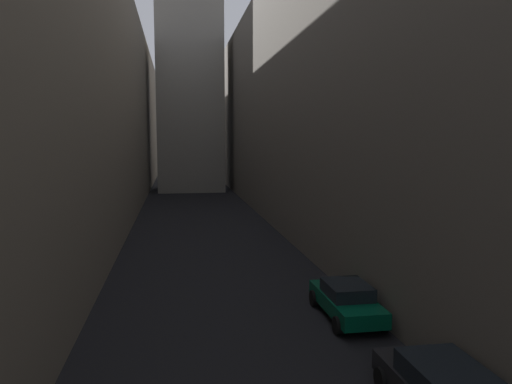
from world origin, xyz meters
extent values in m
plane|color=black|center=(0.00, 48.00, 0.00)|extent=(264.00, 264.00, 0.00)
cube|color=#756B5B|center=(-12.18, 50.00, 9.82)|extent=(13.35, 108.00, 19.64)
cube|color=#60594F|center=(12.94, 50.00, 10.18)|extent=(14.87, 108.00, 20.37)
cube|color=gray|center=(0.00, 73.20, 23.97)|extent=(8.66, 8.66, 47.94)
cube|color=black|center=(4.40, 17.24, 1.18)|extent=(1.68, 2.30, 0.56)
cylinder|color=black|center=(3.49, 18.89, 0.33)|extent=(0.22, 0.65, 0.65)
cylinder|color=black|center=(5.31, 18.89, 0.33)|extent=(0.22, 0.65, 0.65)
cube|color=#05472D|center=(4.40, 24.18, 0.62)|extent=(1.71, 4.37, 0.58)
cube|color=black|center=(4.40, 24.11, 1.16)|extent=(1.58, 2.01, 0.50)
cylinder|color=black|center=(3.54, 25.66, 0.33)|extent=(0.22, 0.66, 0.66)
cylinder|color=black|center=(5.26, 25.66, 0.33)|extent=(0.22, 0.66, 0.66)
cylinder|color=black|center=(3.54, 22.69, 0.33)|extent=(0.22, 0.66, 0.66)
cylinder|color=black|center=(5.26, 22.69, 0.33)|extent=(0.22, 0.66, 0.66)
camera|label=1|loc=(-2.00, 7.16, 6.88)|focal=33.47mm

